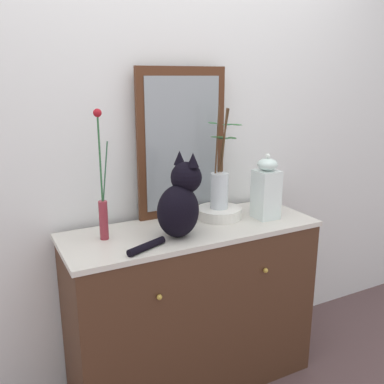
# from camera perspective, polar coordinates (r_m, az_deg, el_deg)

# --- Properties ---
(ground_plane) EXTENTS (6.00, 6.00, 0.00)m
(ground_plane) POSITION_cam_1_polar(r_m,az_deg,el_deg) (2.52, 0.00, -23.71)
(ground_plane) COLOR brown
(wall_back) EXTENTS (4.40, 0.08, 2.60)m
(wall_back) POSITION_cam_1_polar(r_m,az_deg,el_deg) (2.25, -3.60, 7.92)
(wall_back) COLOR white
(wall_back) RESTS_ON ground_plane
(sideboard) EXTENTS (1.27, 0.48, 0.87)m
(sideboard) POSITION_cam_1_polar(r_m,az_deg,el_deg) (2.27, 0.00, -15.14)
(sideboard) COLOR #472B1B
(sideboard) RESTS_ON ground_plane
(mirror_leaning) EXTENTS (0.49, 0.03, 0.76)m
(mirror_leaning) POSITION_cam_1_polar(r_m,az_deg,el_deg) (2.19, -1.35, 6.54)
(mirror_leaning) COLOR #4E2A17
(mirror_leaning) RESTS_ON sideboard
(cat_sitting) EXTENTS (0.42, 0.26, 0.39)m
(cat_sitting) POSITION_cam_1_polar(r_m,az_deg,el_deg) (1.93, -1.64, -1.36)
(cat_sitting) COLOR black
(cat_sitting) RESTS_ON sideboard
(vase_slim_green) EXTENTS (0.06, 0.04, 0.59)m
(vase_slim_green) POSITION_cam_1_polar(r_m,az_deg,el_deg) (1.93, -11.92, -1.36)
(vase_slim_green) COLOR maroon
(vase_slim_green) RESTS_ON sideboard
(bowl_porcelain) EXTENTS (0.23, 0.23, 0.05)m
(bowl_porcelain) POSITION_cam_1_polar(r_m,az_deg,el_deg) (2.22, 3.64, -2.81)
(bowl_porcelain) COLOR white
(bowl_porcelain) RESTS_ON sideboard
(vase_glass_clear) EXTENTS (0.16, 0.12, 0.53)m
(vase_glass_clear) POSITION_cam_1_polar(r_m,az_deg,el_deg) (2.18, 3.75, 0.91)
(vase_glass_clear) COLOR silver
(vase_glass_clear) RESTS_ON bowl_porcelain
(jar_lidded_porcelain) EXTENTS (0.12, 0.12, 0.34)m
(jar_lidded_porcelain) POSITION_cam_1_polar(r_m,az_deg,el_deg) (2.22, 9.95, 0.35)
(jar_lidded_porcelain) COLOR white
(jar_lidded_porcelain) RESTS_ON sideboard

